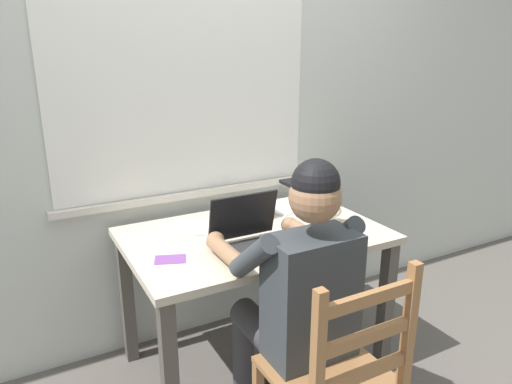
% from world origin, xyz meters
% --- Properties ---
extents(ground_plane, '(8.00, 8.00, 0.00)m').
position_xyz_m(ground_plane, '(0.00, 0.00, 0.00)').
color(ground_plane, '#56514C').
extents(back_wall, '(6.00, 0.08, 2.60)m').
position_xyz_m(back_wall, '(-0.00, 0.47, 1.30)').
color(back_wall, beige).
rests_on(back_wall, ground).
extents(desk, '(1.22, 0.78, 0.74)m').
position_xyz_m(desk, '(0.00, 0.00, 0.64)').
color(desk, '#BCB29E').
rests_on(desk, ground).
extents(seated_person, '(0.50, 0.60, 1.23)m').
position_xyz_m(seated_person, '(-0.06, -0.47, 0.67)').
color(seated_person, '#33383D').
rests_on(seated_person, ground).
extents(wooden_chair, '(0.42, 0.42, 0.92)m').
position_xyz_m(wooden_chair, '(-0.06, -0.75, 0.45)').
color(wooden_chair, olive).
rests_on(wooden_chair, ground).
extents(laptop, '(0.33, 0.28, 0.23)m').
position_xyz_m(laptop, '(-0.10, -0.15, 0.79)').
color(laptop, black).
rests_on(laptop, desk).
extents(computer_mouse, '(0.06, 0.10, 0.03)m').
position_xyz_m(computer_mouse, '(0.13, -0.21, 0.76)').
color(computer_mouse, black).
rests_on(computer_mouse, desk).
extents(coffee_mug_white, '(0.11, 0.07, 0.09)m').
position_xyz_m(coffee_mug_white, '(0.40, -0.07, 0.79)').
color(coffee_mug_white, silver).
rests_on(coffee_mug_white, desk).
extents(coffee_mug_dark, '(0.12, 0.08, 0.09)m').
position_xyz_m(coffee_mug_dark, '(0.40, 0.20, 0.78)').
color(coffee_mug_dark, '#2D384C').
rests_on(coffee_mug_dark, desk).
extents(book_stack_main, '(0.19, 0.15, 0.11)m').
position_xyz_m(book_stack_main, '(0.10, 0.18, 0.79)').
color(book_stack_main, white).
rests_on(book_stack_main, desk).
extents(paper_pile_near_laptop, '(0.27, 0.25, 0.01)m').
position_xyz_m(paper_pile_near_laptop, '(-0.20, 0.16, 0.74)').
color(paper_pile_near_laptop, silver).
rests_on(paper_pile_near_laptop, desk).
extents(paper_pile_back_corner, '(0.27, 0.25, 0.01)m').
position_xyz_m(paper_pile_back_corner, '(0.30, 0.24, 0.74)').
color(paper_pile_back_corner, white).
rests_on(paper_pile_back_corner, desk).
extents(landscape_photo_print, '(0.15, 0.13, 0.00)m').
position_xyz_m(landscape_photo_print, '(-0.46, -0.10, 0.74)').
color(landscape_photo_print, '#7A4293').
rests_on(landscape_photo_print, desk).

